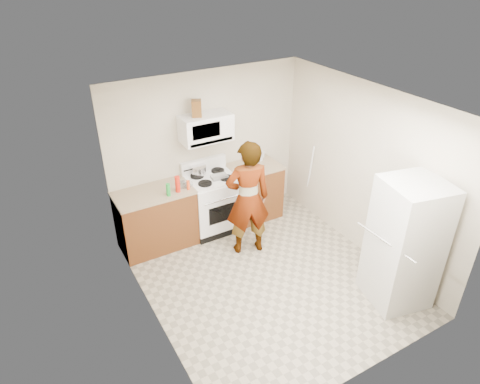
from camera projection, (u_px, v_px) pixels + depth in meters
floor at (267, 277)px, 5.98m from camera, size 3.60×3.60×0.00m
back_wall at (208, 150)px, 6.70m from camera, size 3.20×0.02×2.50m
right_wall at (365, 172)px, 6.04m from camera, size 0.02×3.60×2.50m
cabinet_left at (156, 220)px, 6.42m from camera, size 1.12×0.62×0.90m
counter_left at (153, 193)px, 6.19m from camera, size 1.14×0.64×0.03m
cabinet_right at (254, 192)px, 7.17m from camera, size 0.80×0.62×0.90m
counter_right at (254, 167)px, 6.93m from camera, size 0.82×0.64×0.03m
gas_range at (212, 202)px, 6.80m from camera, size 0.76×0.65×1.13m
microwave at (206, 128)px, 6.30m from camera, size 0.76×0.38×0.40m
person at (248, 199)px, 6.10m from camera, size 0.74×0.58×1.78m
fridge at (405, 244)px, 5.24m from camera, size 0.83×0.83×1.70m
kettle at (259, 155)px, 7.07m from camera, size 0.15×0.15×0.16m
jug at (197, 108)px, 6.08m from camera, size 0.19×0.19×0.24m
saucepan at (199, 170)px, 6.61m from camera, size 0.29×0.29×0.12m
tray at (219, 177)px, 6.55m from camera, size 0.26×0.18×0.05m
bottle_spray at (178, 184)px, 6.13m from camera, size 0.08×0.08×0.25m
bottle_hot_sauce at (188, 185)px, 6.22m from camera, size 0.05×0.05×0.14m
bottle_green_cap at (168, 190)px, 6.04m from camera, size 0.07×0.07×0.19m
pot_lid at (184, 184)px, 6.37m from camera, size 0.27×0.27×0.01m
broom at (309, 177)px, 7.25m from camera, size 0.14×0.26×1.24m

